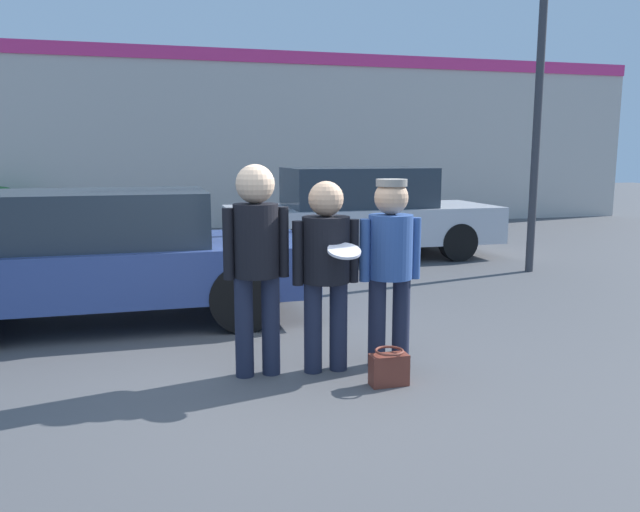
{
  "coord_description": "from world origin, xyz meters",
  "views": [
    {
      "loc": [
        -0.98,
        -4.68,
        1.81
      ],
      "look_at": [
        0.37,
        0.34,
        0.95
      ],
      "focal_mm": 35.0,
      "sensor_mm": 36.0,
      "label": 1
    }
  ],
  "objects_px": {
    "person_right": "(390,255)",
    "parked_car_far": "(360,213)",
    "parked_car_near": "(107,255)",
    "handbag": "(389,368)",
    "shrub": "(2,212)",
    "person_left": "(256,251)",
    "street_lamp": "(560,17)",
    "person_middle_with_frisbee": "(326,260)"
  },
  "relations": [
    {
      "from": "parked_car_far",
      "to": "handbag",
      "type": "xyz_separation_m",
      "value": [
        -1.75,
        -5.91,
        -0.63
      ]
    },
    {
      "from": "parked_car_near",
      "to": "handbag",
      "type": "height_order",
      "value": "parked_car_near"
    },
    {
      "from": "person_right",
      "to": "shrub",
      "type": "distance_m",
      "value": 11.04
    },
    {
      "from": "parked_car_far",
      "to": "street_lamp",
      "type": "distance_m",
      "value": 4.31
    },
    {
      "from": "parked_car_near",
      "to": "shrub",
      "type": "relative_size",
      "value": 3.85
    },
    {
      "from": "person_right",
      "to": "parked_car_near",
      "type": "distance_m",
      "value": 3.23
    },
    {
      "from": "person_middle_with_frisbee",
      "to": "shrub",
      "type": "bearing_deg",
      "value": 114.54
    },
    {
      "from": "street_lamp",
      "to": "person_middle_with_frisbee",
      "type": "bearing_deg",
      "value": -142.42
    },
    {
      "from": "parked_car_near",
      "to": "street_lamp",
      "type": "distance_m",
      "value": 7.19
    },
    {
      "from": "person_right",
      "to": "shrub",
      "type": "relative_size",
      "value": 1.44
    },
    {
      "from": "parked_car_near",
      "to": "parked_car_far",
      "type": "height_order",
      "value": "parked_car_far"
    },
    {
      "from": "person_left",
      "to": "handbag",
      "type": "height_order",
      "value": "person_left"
    },
    {
      "from": "parked_car_near",
      "to": "shrub",
      "type": "bearing_deg",
      "value": 108.97
    },
    {
      "from": "person_right",
      "to": "parked_car_far",
      "type": "relative_size",
      "value": 0.34
    },
    {
      "from": "parked_car_far",
      "to": "person_right",
      "type": "bearing_deg",
      "value": -106.16
    },
    {
      "from": "parked_car_near",
      "to": "parked_car_far",
      "type": "relative_size",
      "value": 0.92
    },
    {
      "from": "parked_car_near",
      "to": "handbag",
      "type": "distance_m",
      "value": 3.47
    },
    {
      "from": "person_middle_with_frisbee",
      "to": "parked_car_near",
      "type": "distance_m",
      "value": 2.84
    },
    {
      "from": "street_lamp",
      "to": "shrub",
      "type": "bearing_deg",
      "value": 144.9
    },
    {
      "from": "person_right",
      "to": "handbag",
      "type": "xyz_separation_m",
      "value": [
        -0.17,
        -0.46,
        -0.82
      ]
    },
    {
      "from": "person_left",
      "to": "shrub",
      "type": "distance_m",
      "value": 10.54
    },
    {
      "from": "person_left",
      "to": "shrub",
      "type": "xyz_separation_m",
      "value": [
        -3.92,
        9.77,
        -0.48
      ]
    },
    {
      "from": "person_left",
      "to": "parked_car_near",
      "type": "xyz_separation_m",
      "value": [
        -1.28,
        2.1,
        -0.31
      ]
    },
    {
      "from": "person_right",
      "to": "parked_car_far",
      "type": "height_order",
      "value": "person_right"
    },
    {
      "from": "shrub",
      "to": "person_right",
      "type": "bearing_deg",
      "value": -62.76
    },
    {
      "from": "parked_car_near",
      "to": "street_lamp",
      "type": "bearing_deg",
      "value": 11.87
    },
    {
      "from": "person_left",
      "to": "street_lamp",
      "type": "xyz_separation_m",
      "value": [
        5.09,
        3.44,
        2.74
      ]
    },
    {
      "from": "person_right",
      "to": "person_left",
      "type": "bearing_deg",
      "value": 178.09
    },
    {
      "from": "parked_car_near",
      "to": "shrub",
      "type": "distance_m",
      "value": 8.12
    },
    {
      "from": "shrub",
      "to": "handbag",
      "type": "relative_size",
      "value": 3.7
    },
    {
      "from": "person_middle_with_frisbee",
      "to": "person_right",
      "type": "relative_size",
      "value": 0.99
    },
    {
      "from": "person_left",
      "to": "parked_car_near",
      "type": "distance_m",
      "value": 2.48
    },
    {
      "from": "person_left",
      "to": "street_lamp",
      "type": "height_order",
      "value": "street_lamp"
    },
    {
      "from": "person_left",
      "to": "shrub",
      "type": "relative_size",
      "value": 1.55
    },
    {
      "from": "person_right",
      "to": "handbag",
      "type": "bearing_deg",
      "value": -110.78
    },
    {
      "from": "person_right",
      "to": "street_lamp",
      "type": "distance_m",
      "value": 5.98
    },
    {
      "from": "person_left",
      "to": "parked_car_far",
      "type": "bearing_deg",
      "value": 63.4
    },
    {
      "from": "parked_car_near",
      "to": "handbag",
      "type": "relative_size",
      "value": 14.23
    },
    {
      "from": "street_lamp",
      "to": "person_right",
      "type": "bearing_deg",
      "value": -138.77
    },
    {
      "from": "person_middle_with_frisbee",
      "to": "handbag",
      "type": "bearing_deg",
      "value": -48.89
    },
    {
      "from": "person_right",
      "to": "street_lamp",
      "type": "xyz_separation_m",
      "value": [
        3.96,
        3.47,
        2.82
      ]
    },
    {
      "from": "parked_car_near",
      "to": "street_lamp",
      "type": "xyz_separation_m",
      "value": [
        6.37,
        1.34,
        3.05
      ]
    }
  ]
}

